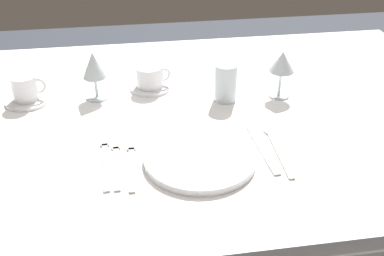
% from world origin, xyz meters
% --- Properties ---
extents(dining_table, '(1.80, 1.11, 0.74)m').
position_xyz_m(dining_table, '(0.00, 0.00, 0.66)').
color(dining_table, white).
rests_on(dining_table, ground).
extents(dinner_plate, '(0.27, 0.27, 0.02)m').
position_xyz_m(dinner_plate, '(0.01, -0.25, 0.75)').
color(dinner_plate, white).
rests_on(dinner_plate, dining_table).
extents(fork_outer, '(0.02, 0.20, 0.00)m').
position_xyz_m(fork_outer, '(-0.15, -0.24, 0.74)').
color(fork_outer, beige).
rests_on(fork_outer, dining_table).
extents(fork_inner, '(0.02, 0.20, 0.00)m').
position_xyz_m(fork_inner, '(-0.18, -0.23, 0.74)').
color(fork_inner, beige).
rests_on(fork_inner, dining_table).
extents(fork_salad, '(0.03, 0.22, 0.00)m').
position_xyz_m(fork_salad, '(-0.21, -0.22, 0.74)').
color(fork_salad, beige).
rests_on(fork_salad, dining_table).
extents(dinner_knife, '(0.03, 0.21, 0.00)m').
position_xyz_m(dinner_knife, '(0.17, -0.24, 0.74)').
color(dinner_knife, beige).
rests_on(dinner_knife, dining_table).
extents(spoon_soup, '(0.03, 0.23, 0.01)m').
position_xyz_m(spoon_soup, '(0.21, -0.22, 0.74)').
color(spoon_soup, beige).
rests_on(spoon_soup, dining_table).
extents(saucer_left, '(0.12, 0.12, 0.01)m').
position_xyz_m(saucer_left, '(-0.07, 0.15, 0.74)').
color(saucer_left, white).
rests_on(saucer_left, dining_table).
extents(coffee_cup_left, '(0.11, 0.08, 0.06)m').
position_xyz_m(coffee_cup_left, '(-0.07, 0.15, 0.78)').
color(coffee_cup_left, white).
rests_on(coffee_cup_left, saucer_left).
extents(saucer_right, '(0.13, 0.13, 0.01)m').
position_xyz_m(saucer_right, '(-0.44, 0.12, 0.74)').
color(saucer_right, white).
rests_on(saucer_right, dining_table).
extents(coffee_cup_right, '(0.10, 0.07, 0.07)m').
position_xyz_m(coffee_cup_right, '(-0.43, 0.12, 0.79)').
color(coffee_cup_right, white).
rests_on(coffee_cup_right, saucer_right).
extents(wine_glass_centre, '(0.07, 0.07, 0.14)m').
position_xyz_m(wine_glass_centre, '(-0.23, 0.11, 0.84)').
color(wine_glass_centre, silver).
rests_on(wine_glass_centre, dining_table).
extents(wine_glass_left, '(0.07, 0.07, 0.14)m').
position_xyz_m(wine_glass_left, '(0.30, 0.04, 0.84)').
color(wine_glass_left, silver).
rests_on(wine_glass_left, dining_table).
extents(drink_tumbler, '(0.07, 0.07, 0.11)m').
position_xyz_m(drink_tumbler, '(0.14, 0.04, 0.80)').
color(drink_tumbler, silver).
rests_on(drink_tumbler, dining_table).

